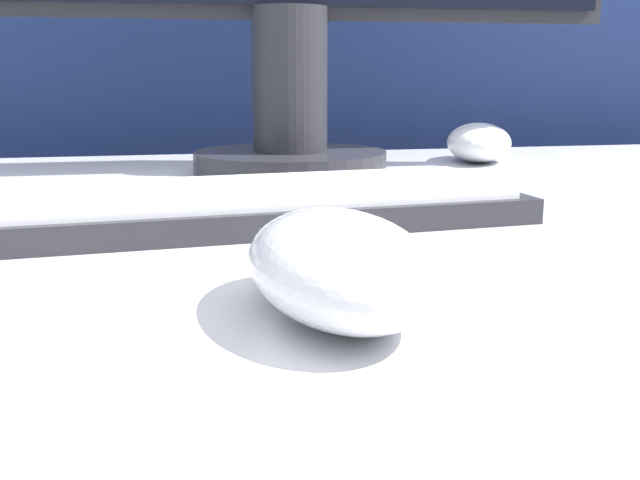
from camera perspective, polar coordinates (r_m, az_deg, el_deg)
The scene contains 4 objects.
partition_panel at distance 1.07m, azimuth -5.41°, elevation -3.81°, with size 5.00×0.03×1.02m.
computer_mouse_near at distance 0.29m, azimuth 1.43°, elevation -1.93°, with size 0.08×0.13×0.04m.
keyboard at distance 0.47m, azimuth -10.68°, elevation 2.38°, with size 0.45×0.16×0.02m.
computer_mouse_far at distance 0.82m, azimuth 12.01°, elevation 7.28°, with size 0.10×0.13×0.04m.
Camera 1 is at (-0.11, -0.47, 0.82)m, focal length 42.00 mm.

